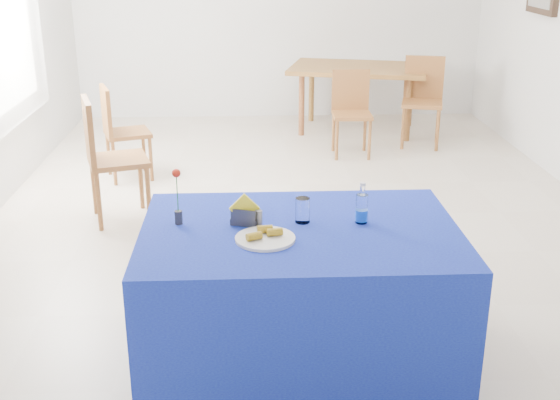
% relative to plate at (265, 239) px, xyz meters
% --- Properties ---
extents(floor, '(7.00, 7.00, 0.00)m').
position_rel_plate_xyz_m(floor, '(0.34, 2.22, -0.77)').
color(floor, beige).
rests_on(floor, ground).
extents(curtain, '(0.04, 1.75, 1.85)m').
position_rel_plate_xyz_m(curtain, '(-2.06, 3.02, 0.78)').
color(curtain, white).
rests_on(curtain, room_shell).
extents(plate, '(0.29, 0.29, 0.01)m').
position_rel_plate_xyz_m(plate, '(0.00, 0.00, 0.00)').
color(plate, silver).
rests_on(plate, blue_table).
extents(drinking_glass, '(0.08, 0.08, 0.13)m').
position_rel_plate_xyz_m(drinking_glass, '(0.20, 0.22, 0.06)').
color(drinking_glass, white).
rests_on(drinking_glass, blue_table).
extents(salt_shaker, '(0.03, 0.03, 0.08)m').
position_rel_plate_xyz_m(salt_shaker, '(-0.03, 0.19, 0.04)').
color(salt_shaker, slate).
rests_on(salt_shaker, blue_table).
extents(pepper_shaker, '(0.03, 0.03, 0.08)m').
position_rel_plate_xyz_m(pepper_shaker, '(-0.02, 0.17, 0.04)').
color(pepper_shaker, slate).
rests_on(pepper_shaker, blue_table).
extents(blue_table, '(1.60, 1.10, 0.76)m').
position_rel_plate_xyz_m(blue_table, '(0.18, 0.14, -0.39)').
color(blue_table, '#101A98').
rests_on(blue_table, floor).
extents(water_bottle, '(0.06, 0.06, 0.21)m').
position_rel_plate_xyz_m(water_bottle, '(0.50, 0.20, 0.06)').
color(water_bottle, white).
rests_on(water_bottle, blue_table).
extents(napkin_holder, '(0.16, 0.10, 0.17)m').
position_rel_plate_xyz_m(napkin_holder, '(-0.10, 0.20, 0.04)').
color(napkin_holder, '#37373C').
rests_on(napkin_holder, blue_table).
extents(rose_vase, '(0.04, 0.04, 0.29)m').
position_rel_plate_xyz_m(rose_vase, '(-0.43, 0.23, 0.13)').
color(rose_vase, '#26262B').
rests_on(rose_vase, blue_table).
extents(oak_table, '(1.73, 1.34, 0.76)m').
position_rel_plate_xyz_m(oak_table, '(1.21, 4.94, -0.09)').
color(oak_table, olive).
rests_on(oak_table, floor).
extents(chair_bg_left, '(0.40, 0.40, 0.87)m').
position_rel_plate_xyz_m(chair_bg_left, '(1.00, 3.99, -0.26)').
color(chair_bg_left, '#995A2C').
rests_on(chair_bg_left, floor).
extents(chair_bg_right, '(0.52, 0.52, 0.95)m').
position_rel_plate_xyz_m(chair_bg_right, '(1.83, 4.33, -0.22)').
color(chair_bg_right, '#995A2C').
rests_on(chair_bg_right, floor).
extents(chair_win_a, '(0.55, 0.55, 0.99)m').
position_rel_plate_xyz_m(chair_win_a, '(-1.18, 2.20, -0.19)').
color(chair_win_a, '#995A2C').
rests_on(chair_win_a, floor).
extents(chair_win_b, '(0.50, 0.50, 0.88)m').
position_rel_plate_xyz_m(chair_win_b, '(-1.27, 3.25, -0.26)').
color(chair_win_b, '#995A2C').
rests_on(chair_win_b, floor).
extents(banana_pieces, '(0.18, 0.14, 0.04)m').
position_rel_plate_xyz_m(banana_pieces, '(-0.00, 0.01, 0.03)').
color(banana_pieces, yellow).
rests_on(banana_pieces, plate).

